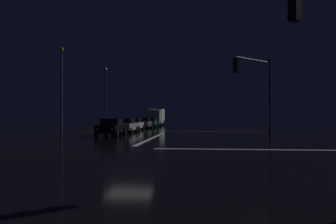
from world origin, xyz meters
The scene contains 13 objects.
ground centered at (0.00, 0.00, -0.05)m, with size 120.00×120.00×0.10m, color black.
stop_line_north centered at (0.00, 9.15, 0.00)m, with size 0.35×15.75×0.01m.
centre_line_ns centered at (0.00, 20.75, 0.00)m, with size 22.00×0.15×0.01m.
crosswalk_bar_east centered at (9.25, 0.00, 0.00)m, with size 15.75×0.40×0.01m.
sedan_black centered at (-4.08, 11.28, 0.80)m, with size 2.02×4.33×1.57m.
sedan_silver centered at (-4.01, 16.66, 0.80)m, with size 2.02×4.33×1.57m.
sedan_white centered at (-4.19, 22.09, 0.80)m, with size 2.02×4.33×1.57m.
sedan_gray centered at (-4.09, 28.61, 0.80)m, with size 2.02×4.33×1.57m.
sedan_green centered at (-4.01, 34.38, 0.80)m, with size 2.02×4.33×1.57m.
box_truck centered at (-4.03, 41.29, 1.71)m, with size 2.68×8.28×3.08m.
traffic_signal_ne centered at (8.27, 8.27, 4.44)m, with size 3.35×3.35×6.43m.
streetlamp_left_far centered at (-10.25, 30.75, 5.22)m, with size 0.44×0.44×9.07m.
streetlamp_left_near centered at (-10.25, 14.75, 5.11)m, with size 0.44×0.44×8.85m.
Camera 1 is at (3.89, -18.34, 1.80)m, focal length 35.90 mm.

